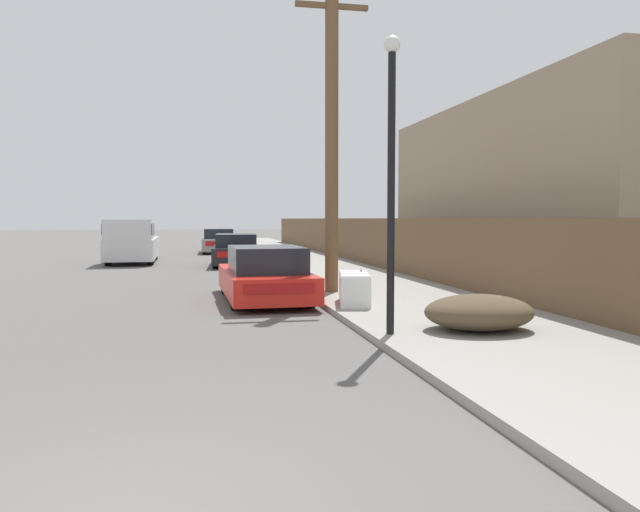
% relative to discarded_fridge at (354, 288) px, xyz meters
% --- Properties ---
extents(sidewalk_curb, '(4.20, 63.00, 0.12)m').
position_rel_discarded_fridge_xyz_m(sidewalk_curb, '(1.47, 14.76, -0.39)').
color(sidewalk_curb, gray).
rests_on(sidewalk_curb, ground).
extents(discarded_fridge, '(0.92, 1.65, 0.68)m').
position_rel_discarded_fridge_xyz_m(discarded_fridge, '(0.00, 0.00, 0.00)').
color(discarded_fridge, white).
rests_on(discarded_fridge, sidewalk_curb).
extents(parked_sports_car_red, '(1.95, 4.70, 1.29)m').
position_rel_discarded_fridge_xyz_m(parked_sports_car_red, '(-1.70, 1.78, 0.13)').
color(parked_sports_car_red, red).
rests_on(parked_sports_car_red, ground).
extents(car_parked_mid, '(2.12, 4.25, 1.31)m').
position_rel_discarded_fridge_xyz_m(car_parked_mid, '(-1.65, 12.84, 0.17)').
color(car_parked_mid, black).
rests_on(car_parked_mid, ground).
extents(car_parked_far, '(1.93, 4.39, 1.36)m').
position_rel_discarded_fridge_xyz_m(car_parked_far, '(-1.98, 22.89, 0.19)').
color(car_parked_far, gray).
rests_on(car_parked_far, ground).
extents(pickup_truck, '(2.09, 5.75, 1.89)m').
position_rel_discarded_fridge_xyz_m(pickup_truck, '(-5.99, 15.34, 0.49)').
color(pickup_truck, silver).
rests_on(pickup_truck, ground).
extents(utility_pole, '(1.80, 0.33, 7.72)m').
position_rel_discarded_fridge_xyz_m(utility_pole, '(0.01, 2.30, 3.63)').
color(utility_pole, brown).
rests_on(utility_pole, sidewalk_curb).
extents(street_lamp, '(0.26, 0.26, 4.60)m').
position_rel_discarded_fridge_xyz_m(street_lamp, '(-0.32, -3.47, 2.35)').
color(street_lamp, black).
rests_on(street_lamp, sidewalk_curb).
extents(brush_pile, '(1.79, 1.48, 0.58)m').
position_rel_discarded_fridge_xyz_m(brush_pile, '(1.20, -3.42, -0.04)').
color(brush_pile, brown).
rests_on(brush_pile, sidewalk_curb).
extents(wooden_fence, '(0.08, 45.90, 1.82)m').
position_rel_discarded_fridge_xyz_m(wooden_fence, '(3.42, 12.78, 0.58)').
color(wooden_fence, brown).
rests_on(wooden_fence, sidewalk_curb).
extents(building_right_house, '(6.00, 13.19, 5.42)m').
position_rel_discarded_fridge_xyz_m(building_right_house, '(7.65, 4.42, 2.26)').
color(building_right_house, gray).
rests_on(building_right_house, ground).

